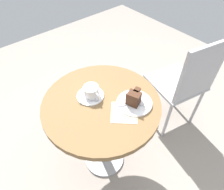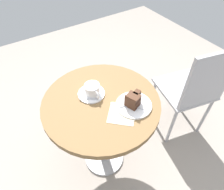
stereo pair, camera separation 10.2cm
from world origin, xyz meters
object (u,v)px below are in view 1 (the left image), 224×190
object	(u,v)px
fork	(128,105)
cafe_chair	(186,81)
napkin	(124,112)
saucer	(90,96)
cake_plate	(134,103)
coffee_cup	(91,91)
teaspoon	(86,102)
cake_slice	(134,98)

from	to	relation	value
fork	cafe_chair	distance (m)	0.64
napkin	saucer	bearing A→B (deg)	-161.73
saucer	cafe_chair	size ratio (longest dim) A/B	0.18
cake_plate	napkin	bearing A→B (deg)	-85.36
napkin	fork	bearing A→B (deg)	107.98
coffee_cup	fork	bearing A→B (deg)	28.70
teaspoon	napkin	world-z (taller)	teaspoon
fork	napkin	world-z (taller)	fork
coffee_cup	fork	world-z (taller)	coffee_cup
coffee_cup	cake_plate	distance (m)	0.25
teaspoon	cake_plate	bearing A→B (deg)	175.26
cake_plate	cafe_chair	bearing A→B (deg)	90.33
fork	saucer	bearing A→B (deg)	-17.55
cake_slice	napkin	bearing A→B (deg)	-83.94
saucer	teaspoon	distance (m)	0.06
saucer	coffee_cup	bearing A→B (deg)	40.09
fork	napkin	xyz separation A→B (m)	(0.01, -0.04, -0.01)
napkin	coffee_cup	bearing A→B (deg)	-162.63
cafe_chair	cake_slice	bearing A→B (deg)	12.98
cake_slice	cake_plate	bearing A→B (deg)	77.94
cake_plate	napkin	size ratio (longest dim) A/B	0.99
teaspoon	cake_slice	distance (m)	0.27
saucer	coffee_cup	distance (m)	0.04
fork	napkin	size ratio (longest dim) A/B	0.59
coffee_cup	teaspoon	xyz separation A→B (m)	(0.02, -0.06, -0.03)
coffee_cup	cake_plate	bearing A→B (deg)	36.93
saucer	cake_plate	bearing A→B (deg)	37.04
cake_slice	fork	size ratio (longest dim) A/B	0.84
fork	napkin	bearing A→B (deg)	61.27
saucer	teaspoon	size ratio (longest dim) A/B	1.74
saucer	cake_slice	world-z (taller)	cake_slice
cake_slice	fork	world-z (taller)	cake_slice
fork	cafe_chair	bearing A→B (deg)	-137.00
napkin	cafe_chair	size ratio (longest dim) A/B	0.23
cake_plate	fork	world-z (taller)	fork
saucer	fork	xyz separation A→B (m)	(0.20, 0.11, 0.01)
cake_plate	napkin	world-z (taller)	cake_plate
cake_slice	napkin	xyz separation A→B (m)	(0.01, -0.08, -0.05)
cake_plate	cake_slice	distance (m)	0.04
coffee_cup	cake_slice	distance (m)	0.24
coffee_cup	fork	xyz separation A→B (m)	(0.19, 0.11, -0.03)
coffee_cup	cafe_chair	xyz separation A→B (m)	(0.20, 0.72, -0.21)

